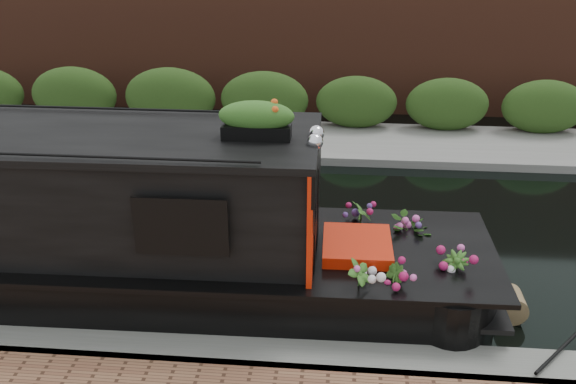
{
  "coord_description": "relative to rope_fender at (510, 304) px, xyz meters",
  "views": [
    {
      "loc": [
        2.02,
        -9.13,
        4.83
      ],
      "look_at": [
        1.23,
        -0.6,
        1.0
      ],
      "focal_mm": 40.0,
      "sensor_mm": 36.0,
      "label": 1
    }
  ],
  "objects": [
    {
      "name": "ground",
      "position": [
        -4.21,
        2.02,
        -0.19
      ],
      "size": [
        80.0,
        80.0,
        0.0
      ],
      "primitive_type": "plane",
      "color": "black",
      "rests_on": "ground"
    },
    {
      "name": "near_bank_coping",
      "position": [
        -4.21,
        -1.28,
        -0.19
      ],
      "size": [
        40.0,
        0.6,
        0.5
      ],
      "primitive_type": "cube",
      "color": "slate",
      "rests_on": "ground"
    },
    {
      "name": "far_bank_path",
      "position": [
        -4.21,
        6.22,
        -0.19
      ],
      "size": [
        40.0,
        2.4,
        0.34
      ],
      "primitive_type": "cube",
      "color": "gray",
      "rests_on": "ground"
    },
    {
      "name": "far_hedge",
      "position": [
        -4.21,
        7.12,
        -0.19
      ],
      "size": [
        40.0,
        1.1,
        2.8
      ],
      "primitive_type": "cube",
      "color": "#284617",
      "rests_on": "ground"
    },
    {
      "name": "far_brick_wall",
      "position": [
        -4.21,
        9.22,
        -0.19
      ],
      "size": [
        40.0,
        1.0,
        8.0
      ],
      "primitive_type": "cube",
      "color": "#5B2D1E",
      "rests_on": "ground"
    },
    {
      "name": "rope_fender",
      "position": [
        0.0,
        0.0,
        0.0
      ],
      "size": [
        0.38,
        0.42,
        0.38
      ],
      "primitive_type": "cylinder",
      "rotation": [
        1.57,
        0.0,
        0.0
      ],
      "color": "olive",
      "rests_on": "ground"
    }
  ]
}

